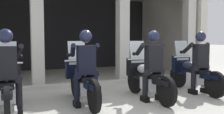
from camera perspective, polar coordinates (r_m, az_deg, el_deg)
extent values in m
plane|color=#A8A59E|center=(8.30, -6.75, -5.52)|extent=(80.00, 80.00, 0.00)
cube|color=black|center=(11.79, -12.16, 5.39)|extent=(9.19, 0.24, 3.31)
cube|color=beige|center=(11.57, 12.48, 5.41)|extent=(0.30, 4.63, 3.31)
cube|color=beige|center=(7.56, -16.76, 4.30)|extent=(0.35, 0.36, 2.87)
cube|color=beige|center=(8.29, 2.42, 4.46)|extent=(0.35, 0.36, 2.87)
cube|color=beige|center=(9.76, 17.16, 4.25)|extent=(0.35, 0.36, 2.87)
cube|color=#B7B5AD|center=(7.46, -5.58, -6.17)|extent=(8.79, 0.24, 0.12)
cylinder|color=black|center=(5.83, -22.79, -6.82)|extent=(0.09, 0.64, 0.64)
cylinder|color=black|center=(4.47, -22.87, -10.19)|extent=(0.09, 0.64, 0.64)
cube|color=black|center=(5.80, -22.85, -4.81)|extent=(0.14, 0.44, 0.08)
cube|color=silver|center=(5.09, -22.85, -7.85)|extent=(0.28, 0.44, 0.28)
cube|color=black|center=(5.11, -22.89, -6.31)|extent=(0.18, 1.24, 0.16)
ellipsoid|color=black|center=(5.30, -22.93, -3.97)|extent=(0.26, 0.48, 0.22)
cube|color=black|center=(4.92, -22.92, -5.88)|extent=(0.24, 0.52, 0.10)
cube|color=black|center=(4.49, -22.93, -7.82)|extent=(0.16, 0.48, 0.10)
cylinder|color=silver|center=(5.73, -22.87, -4.58)|extent=(0.05, 0.24, 0.53)
cube|color=black|center=(5.66, -22.91, -3.27)|extent=(0.52, 0.16, 0.44)
sphere|color=silver|center=(5.75, -22.91, -2.95)|extent=(0.18, 0.18, 0.18)
cube|color=silver|center=(5.60, -23.02, 0.51)|extent=(0.40, 0.14, 0.54)
cylinder|color=silver|center=(5.53, -22.98, -1.35)|extent=(0.62, 0.04, 0.04)
cylinder|color=silver|center=(4.79, -21.34, -10.94)|extent=(0.07, 0.55, 0.07)
cube|color=black|center=(4.85, -23.06, -1.27)|extent=(0.36, 0.22, 0.60)
cube|color=#591414|center=(4.97, -23.06, -0.91)|extent=(0.05, 0.02, 0.32)
sphere|color=tan|center=(4.85, -23.22, 4.11)|extent=(0.21, 0.21, 0.21)
sphere|color=#191E38|center=(4.85, -23.23, 4.47)|extent=(0.26, 0.26, 0.26)
cylinder|color=black|center=(4.91, -21.31, -4.80)|extent=(0.26, 0.29, 0.17)
cylinder|color=black|center=(4.96, -20.53, -7.92)|extent=(0.12, 0.12, 0.53)
cube|color=black|center=(5.05, -20.43, -11.51)|extent=(0.11, 0.26, 0.12)
cylinder|color=black|center=(5.07, -20.61, 1.18)|extent=(0.19, 0.48, 0.31)
sphere|color=black|center=(5.29, -20.23, 0.11)|extent=(0.09, 0.09, 0.09)
cylinder|color=black|center=(6.08, -8.33, -6.09)|extent=(0.09, 0.64, 0.64)
cylinder|color=black|center=(4.76, -4.14, -8.96)|extent=(0.09, 0.64, 0.64)
cube|color=black|center=(6.05, -8.35, -4.15)|extent=(0.14, 0.44, 0.08)
cube|color=silver|center=(5.36, -6.35, -6.93)|extent=(0.28, 0.44, 0.28)
cube|color=black|center=(5.38, -6.51, -5.48)|extent=(0.18, 1.24, 0.16)
ellipsoid|color=#1E2338|center=(5.57, -7.15, -3.29)|extent=(0.26, 0.48, 0.22)
cube|color=black|center=(5.20, -5.97, -5.04)|extent=(0.24, 0.52, 0.10)
cube|color=black|center=(4.78, -4.38, -6.75)|extent=(0.16, 0.48, 0.10)
cylinder|color=silver|center=(5.98, -8.21, -3.93)|extent=(0.05, 0.24, 0.53)
cube|color=black|center=(5.91, -8.08, -2.66)|extent=(0.52, 0.16, 0.44)
sphere|color=silver|center=(6.00, -8.32, -2.36)|extent=(0.18, 0.18, 0.18)
cube|color=silver|center=(5.86, -8.07, 0.96)|extent=(0.40, 0.14, 0.54)
cylinder|color=silver|center=(5.79, -7.86, -0.81)|extent=(0.62, 0.04, 0.04)
cylinder|color=silver|center=(5.11, -3.92, -9.70)|extent=(0.07, 0.55, 0.07)
cube|color=black|center=(5.13, -5.94, -0.66)|extent=(0.36, 0.22, 0.60)
cube|color=#14193F|center=(5.25, -6.32, -0.34)|extent=(0.05, 0.02, 0.32)
sphere|color=tan|center=(5.13, -6.05, 4.43)|extent=(0.21, 0.21, 0.21)
sphere|color=#191E38|center=(5.13, -6.05, 4.76)|extent=(0.26, 0.26, 0.26)
cylinder|color=black|center=(5.23, -4.50, -3.98)|extent=(0.26, 0.29, 0.17)
cylinder|color=black|center=(5.29, -3.86, -6.89)|extent=(0.12, 0.12, 0.53)
cube|color=black|center=(5.37, -3.88, -10.27)|extent=(0.11, 0.26, 0.12)
cylinder|color=black|center=(5.15, -7.48, -4.13)|extent=(0.26, 0.29, 0.17)
cylinder|color=black|center=(5.18, -8.09, -7.17)|extent=(0.12, 0.12, 0.53)
cube|color=black|center=(5.27, -8.08, -10.62)|extent=(0.11, 0.26, 0.12)
cylinder|color=black|center=(5.40, -4.42, 1.62)|extent=(0.19, 0.48, 0.31)
sphere|color=black|center=(5.62, -4.69, 0.60)|extent=(0.09, 0.09, 0.09)
cylinder|color=black|center=(5.28, -8.96, 1.52)|extent=(0.19, 0.48, 0.31)
sphere|color=black|center=(5.49, -9.86, 0.46)|extent=(0.09, 0.09, 0.09)
cylinder|color=black|center=(6.46, 5.20, -5.44)|extent=(0.09, 0.64, 0.64)
cylinder|color=black|center=(5.29, 12.34, -7.72)|extent=(0.09, 0.64, 0.64)
cube|color=black|center=(6.43, 5.22, -3.62)|extent=(0.14, 0.44, 0.08)
cube|color=silver|center=(5.81, 8.66, -6.08)|extent=(0.28, 0.44, 0.28)
cube|color=black|center=(5.83, 8.42, -4.74)|extent=(0.18, 1.24, 0.16)
ellipsoid|color=#B2B2B7|center=(5.99, 7.36, -2.75)|extent=(0.26, 0.48, 0.22)
cube|color=black|center=(5.67, 9.37, -4.30)|extent=(0.24, 0.52, 0.10)
cube|color=black|center=(5.30, 12.00, -5.74)|extent=(0.16, 0.48, 0.10)
cylinder|color=silver|center=(6.37, 5.47, -3.40)|extent=(0.05, 0.24, 0.53)
cube|color=black|center=(6.30, 5.73, -2.20)|extent=(0.52, 0.16, 0.44)
sphere|color=silver|center=(6.39, 5.31, -1.93)|extent=(0.18, 0.18, 0.18)
cube|color=silver|center=(6.25, 5.85, 1.19)|extent=(0.40, 0.14, 0.54)
cylinder|color=silver|center=(6.20, 6.18, -0.46)|extent=(0.62, 0.04, 0.04)
cylinder|color=silver|center=(5.62, 11.56, -8.48)|extent=(0.07, 0.55, 0.07)
cube|color=black|center=(5.61, 9.53, -0.28)|extent=(0.36, 0.22, 0.60)
cube|color=black|center=(5.71, 8.89, 0.01)|extent=(0.05, 0.02, 0.32)
sphere|color=tan|center=(5.61, 9.47, 4.38)|extent=(0.21, 0.21, 0.21)
sphere|color=#191E38|center=(5.61, 9.48, 4.68)|extent=(0.26, 0.26, 0.26)
cylinder|color=black|center=(5.73, 10.57, -3.31)|extent=(0.26, 0.29, 0.17)
cylinder|color=black|center=(5.81, 11.03, -5.97)|extent=(0.12, 0.12, 0.53)
cube|color=black|center=(5.88, 10.93, -9.07)|extent=(0.11, 0.26, 0.12)
cylinder|color=black|center=(5.58, 8.16, -3.48)|extent=(0.26, 0.29, 0.17)
cylinder|color=black|center=(5.60, 7.59, -6.31)|extent=(0.12, 0.12, 0.53)
cube|color=black|center=(5.67, 7.51, -9.52)|extent=(0.11, 0.26, 0.12)
cylinder|color=black|center=(5.91, 10.18, 1.79)|extent=(0.19, 0.48, 0.31)
sphere|color=black|center=(6.11, 9.42, 0.85)|extent=(0.09, 0.09, 0.09)
cylinder|color=black|center=(5.68, 6.44, 1.73)|extent=(0.19, 0.48, 0.31)
sphere|color=black|center=(5.85, 5.09, 0.74)|extent=(0.09, 0.09, 0.09)
cylinder|color=black|center=(7.43, 14.88, -4.29)|extent=(0.09, 0.64, 0.64)
cylinder|color=black|center=(6.39, 22.55, -5.86)|extent=(0.09, 0.64, 0.64)
cube|color=black|center=(7.41, 14.91, -2.70)|extent=(0.14, 0.44, 0.08)
cube|color=silver|center=(6.85, 18.70, -4.67)|extent=(0.28, 0.44, 0.28)
cube|color=black|center=(6.87, 18.45, -3.55)|extent=(0.18, 1.24, 0.16)
ellipsoid|color=#1E2338|center=(7.02, 17.31, -1.88)|extent=(0.26, 0.48, 0.22)
cube|color=black|center=(6.73, 19.47, -3.13)|extent=(0.24, 0.52, 0.10)
cube|color=black|center=(6.41, 22.21, -4.24)|extent=(0.16, 0.48, 0.10)
cylinder|color=silver|center=(7.36, 15.20, -2.50)|extent=(0.05, 0.24, 0.53)
cube|color=black|center=(7.29, 15.51, -1.46)|extent=(0.52, 0.16, 0.44)
sphere|color=silver|center=(7.37, 15.03, -1.23)|extent=(0.18, 0.18, 0.18)
cube|color=silver|center=(7.25, 15.66, 1.48)|extent=(0.40, 0.14, 0.54)
cylinder|color=silver|center=(7.20, 16.03, 0.06)|extent=(0.62, 0.04, 0.04)
cylinder|color=silver|center=(6.71, 21.42, -6.61)|extent=(0.07, 0.55, 0.07)
cube|color=black|center=(6.68, 19.67, 0.26)|extent=(0.36, 0.22, 0.60)
cube|color=black|center=(6.76, 19.00, 0.49)|extent=(0.05, 0.02, 0.32)
sphere|color=tan|center=(6.68, 19.66, 4.16)|extent=(0.21, 0.21, 0.21)
sphere|color=#191E38|center=(6.68, 19.66, 4.42)|extent=(0.26, 0.26, 0.26)
cylinder|color=black|center=(6.81, 20.37, -2.30)|extent=(0.26, 0.29, 0.17)
cylinder|color=black|center=(6.89, 20.68, -4.55)|extent=(0.12, 0.12, 0.53)
cube|color=black|center=(6.95, 20.55, -7.19)|extent=(0.11, 0.26, 0.12)
cylinder|color=black|center=(6.63, 18.59, -2.44)|extent=(0.26, 0.29, 0.17)
cylinder|color=black|center=(6.62, 18.14, -4.83)|extent=(0.12, 0.12, 0.53)
cube|color=black|center=(6.69, 18.02, -7.57)|extent=(0.11, 0.26, 0.12)
cylinder|color=black|center=(6.98, 19.79, 1.98)|extent=(0.19, 0.48, 0.31)
sphere|color=black|center=(7.17, 18.87, 1.18)|extent=(0.09, 0.09, 0.09)
cylinder|color=black|center=(6.70, 17.00, 1.96)|extent=(0.19, 0.48, 0.31)
sphere|color=black|center=(6.84, 15.60, 1.11)|extent=(0.09, 0.09, 0.09)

